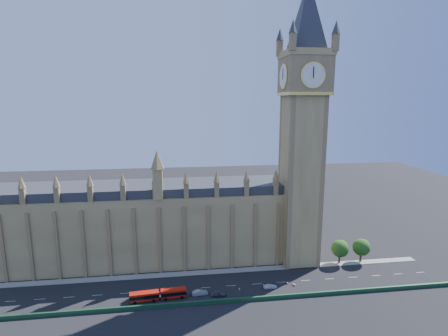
{
  "coord_description": "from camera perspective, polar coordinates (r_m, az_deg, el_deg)",
  "views": [
    {
      "loc": [
        -3.55,
        -97.98,
        56.25
      ],
      "look_at": [
        11.05,
        10.0,
        35.28
      ],
      "focal_mm": 28.0,
      "sensor_mm": 36.0,
      "label": 1
    }
  ],
  "objects": [
    {
      "name": "cone_c",
      "position": [
        116.37,
        10.33,
        -18.0
      ],
      "size": [
        0.53,
        0.53,
        0.73
      ],
      "rotation": [
        0.0,
        0.0,
        0.17
      ],
      "color": "black",
      "rests_on": "ground"
    },
    {
      "name": "cone_b",
      "position": [
        111.81,
        2.51,
        -19.09
      ],
      "size": [
        0.53,
        0.53,
        0.78
      ],
      "rotation": [
        0.0,
        0.0,
        -0.08
      ],
      "color": "black",
      "rests_on": "ground"
    },
    {
      "name": "car_silver",
      "position": [
        109.35,
        -3.95,
        -19.63
      ],
      "size": [
        4.74,
        2.01,
        1.52
      ],
      "primitive_type": "imported",
      "rotation": [
        0.0,
        0.0,
        1.66
      ],
      "color": "#93969A",
      "rests_on": "ground"
    },
    {
      "name": "elizabeth_tower",
      "position": [
        119.45,
        12.85,
        9.82
      ],
      "size": [
        20.59,
        20.59,
        105.0
      ],
      "color": "olive",
      "rests_on": "ground"
    },
    {
      "name": "car_white",
      "position": [
        113.34,
        7.55,
        -18.61
      ],
      "size": [
        4.31,
        1.91,
        1.23
      ],
      "primitive_type": "imported",
      "rotation": [
        0.0,
        0.0,
        1.61
      ],
      "color": "silver",
      "rests_on": "ground"
    },
    {
      "name": "palace_westminster",
      "position": [
        129.05,
        -17.02,
        -8.78
      ],
      "size": [
        120.0,
        20.0,
        28.0
      ],
      "color": "olive",
      "rests_on": "ground"
    },
    {
      "name": "bridge_parapet",
      "position": [
        105.01,
        -4.92,
        -21.15
      ],
      "size": [
        160.0,
        0.6,
        1.2
      ],
      "primitive_type": "cube",
      "color": "#1E4C2D",
      "rests_on": "ground"
    },
    {
      "name": "tree_east_near",
      "position": [
        131.72,
        18.48,
        -12.29
      ],
      "size": [
        6.0,
        6.0,
        8.5
      ],
      "color": "#382619",
      "rests_on": "ground"
    },
    {
      "name": "cone_d",
      "position": [
        115.72,
        11.49,
        -18.2
      ],
      "size": [
        0.55,
        0.55,
        0.8
      ],
      "rotation": [
        0.0,
        0.0,
        -0.11
      ],
      "color": "black",
      "rests_on": "ground"
    },
    {
      "name": "ground",
      "position": [
        113.04,
        -5.16,
        -19.0
      ],
      "size": [
        400.0,
        400.0,
        0.0
      ],
      "primitive_type": "plane",
      "color": "black",
      "rests_on": "ground"
    },
    {
      "name": "kerb_north",
      "position": [
        121.33,
        -5.37,
        -16.74
      ],
      "size": [
        160.0,
        3.0,
        0.16
      ],
      "primitive_type": "cube",
      "color": "gray",
      "rests_on": "ground"
    },
    {
      "name": "tree_east_far",
      "position": [
        135.3,
        21.59,
        -11.87
      ],
      "size": [
        6.0,
        6.0,
        8.5
      ],
      "color": "#382619",
      "rests_on": "ground"
    },
    {
      "name": "cone_a",
      "position": [
        116.04,
        11.24,
        -18.11
      ],
      "size": [
        0.5,
        0.5,
        0.78
      ],
      "rotation": [
        0.0,
        0.0,
        -0.02
      ],
      "color": "black",
      "rests_on": "ground"
    },
    {
      "name": "car_grey",
      "position": [
        108.68,
        -0.93,
        -19.83
      ],
      "size": [
        4.41,
        2.14,
        1.45
      ],
      "primitive_type": "imported",
      "rotation": [
        0.0,
        0.0,
        1.47
      ],
      "color": "#45474E",
      "rests_on": "ground"
    },
    {
      "name": "red_bus",
      "position": [
        108.36,
        -10.7,
        -19.7
      ],
      "size": [
        16.19,
        3.67,
        2.73
      ],
      "rotation": [
        0.0,
        0.0,
        0.08
      ],
      "color": "#BA180C",
      "rests_on": "ground"
    }
  ]
}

